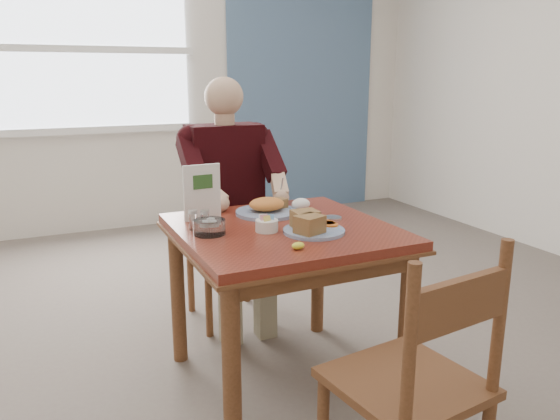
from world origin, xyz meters
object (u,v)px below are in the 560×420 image
table (284,251)px  far_plate (268,208)px  diner (229,184)px  chair_far (225,237)px  chair_near (416,386)px  near_plate (311,225)px

table → far_plate: (0.02, 0.23, 0.14)m
diner → far_plate: bearing=-87.0°
chair_far → diner: diner is taller
table → chair_near: 0.93m
chair_far → chair_near: (0.02, -1.71, 0.00)m
chair_far → diner: 0.34m
chair_near → far_plate: bearing=89.7°
near_plate → far_plate: near_plate is taller
chair_near → far_plate: size_ratio=2.71×
table → chair_near: chair_near is taller
table → chair_near: size_ratio=0.97×
table → far_plate: far_plate is taller
far_plate → near_plate: bearing=-83.9°
near_plate → far_plate: (-0.04, 0.37, -0.00)m
chair_far → far_plate: 0.64m
diner → near_plate: size_ratio=4.47×
diner → near_plate: 0.84m
table → chair_far: 0.81m
diner → near_plate: bearing=-85.6°
chair_far → far_plate: bearing=-87.5°
diner → far_plate: size_ratio=3.96×
chair_far → diner: bearing=-90.0°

